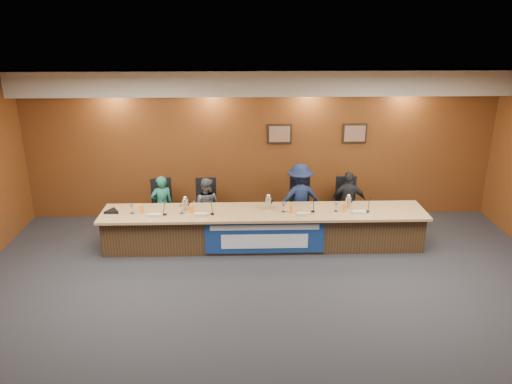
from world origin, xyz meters
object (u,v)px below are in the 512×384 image
panelist_a (162,205)px  panelist_c (299,198)px  panelist_b (206,206)px  office_chair_d (347,207)px  banner (265,237)px  carafe_right (348,203)px  speakerphone (112,211)px  office_chair_a (163,209)px  office_chair_b (207,209)px  office_chair_c (299,208)px  carafe_mid (268,203)px  panelist_d (348,202)px  dais_body (264,229)px  carafe_left (185,205)px

panelist_a → panelist_c: (2.78, 0.00, 0.11)m
panelist_b → office_chair_d: bearing=-166.9°
banner → carafe_right: 1.74m
speakerphone → panelist_c: bearing=11.3°
office_chair_a → office_chair_b: size_ratio=1.00×
office_chair_c → carafe_mid: carafe_mid is taller
panelist_d → office_chair_a: size_ratio=2.64×
office_chair_a → carafe_right: bearing=-25.4°
panelist_c → speakerphone: (-3.59, -0.72, 0.05)m
dais_body → panelist_c: 1.08m
banner → carafe_mid: bearing=79.2°
office_chair_a → carafe_right: size_ratio=2.05×
banner → speakerphone: size_ratio=6.88×
panelist_d → carafe_mid: bearing=24.4°
dais_body → carafe_right: 1.69m
panelist_a → carafe_left: bearing=110.1°
dais_body → panelist_b: bearing=149.1°
office_chair_c → carafe_mid: 1.06m
panelist_c → office_chair_d: 1.04m
carafe_right → speakerphone: 4.45m
panelist_a → office_chair_d: 3.78m
panelist_b → speakerphone: 1.85m
carafe_mid → dais_body: bearing=-148.7°
panelist_a → carafe_mid: bearing=143.8°
panelist_c → panelist_a: bearing=-11.1°
panelist_b → panelist_d: bearing=-168.9°
carafe_right → office_chair_b: bearing=164.9°
panelist_b → panelist_d: 2.90m
dais_body → panelist_c: panelist_c is taller
panelist_b → dais_body: bearing=160.2°
panelist_c → carafe_right: panelist_c is taller
carafe_mid → carafe_right: size_ratio=1.05×
dais_body → panelist_d: panelist_d is taller
banner → speakerphone: bearing=172.4°
panelist_d → office_chair_d: 0.18m
speakerphone → panelist_d: bearing=8.9°
carafe_left → speakerphone: size_ratio=0.73×
panelist_a → panelist_c: bearing=160.4°
office_chair_a → dais_body: bearing=-35.0°
dais_body → carafe_right: size_ratio=25.62×
panelist_a → speakerphone: 1.10m
banner → panelist_b: (-1.14, 1.10, 0.21)m
office_chair_a → panelist_c: bearing=-15.9°
speakerphone → office_chair_b: bearing=25.7°
panelist_a → office_chair_a: (0.00, 0.10, -0.13)m
panelist_b → office_chair_c: bearing=-165.9°
dais_body → banner: 0.42m
panelist_a → carafe_right: (3.63, -0.64, 0.26)m
panelist_b → panelist_d: panelist_d is taller
panelist_c → office_chair_b: 1.91m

